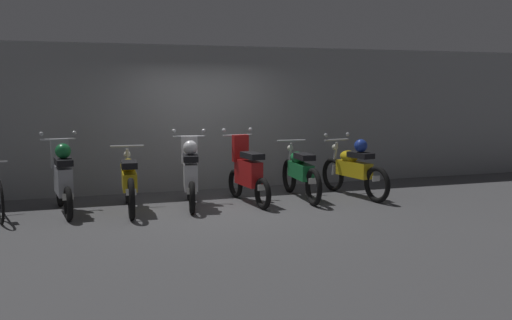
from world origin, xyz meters
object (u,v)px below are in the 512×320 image
Objects in this scene: motorbike_slot_5 at (354,168)px; motorbike_slot_4 at (300,172)px; motorbike_slot_0 at (63,178)px; motorbike_slot_2 at (190,173)px; motorbike_slot_3 at (247,173)px; motorbike_slot_1 at (129,181)px.

motorbike_slot_4 is at bearing 173.12° from motorbike_slot_5.
motorbike_slot_2 is at bearing -3.03° from motorbike_slot_0.
motorbike_slot_4 is (1.03, 0.07, -0.04)m from motorbike_slot_3.
motorbike_slot_2 and motorbike_slot_3 have the same top height.
motorbike_slot_3 reaches higher than motorbike_slot_1.
motorbike_slot_1 is 4.08m from motorbike_slot_5.
motorbike_slot_4 is (4.08, -0.04, -0.08)m from motorbike_slot_0.
motorbike_slot_0 is at bearing 171.87° from motorbike_slot_1.
motorbike_slot_2 reaches higher than motorbike_slot_5.
motorbike_slot_3 is (1.01, -0.00, -0.04)m from motorbike_slot_2.
motorbike_slot_0 is at bearing 179.38° from motorbike_slot_4.
motorbike_slot_0 is 2.05m from motorbike_slot_2.
motorbike_slot_5 reaches higher than motorbike_slot_1.
motorbike_slot_4 is (2.04, 0.06, -0.08)m from motorbike_slot_2.
motorbike_slot_2 reaches higher than motorbike_slot_1.
motorbike_slot_4 is at bearing -0.62° from motorbike_slot_0.
motorbike_slot_2 is (1.02, 0.04, 0.08)m from motorbike_slot_1.
motorbike_slot_0 is at bearing 176.97° from motorbike_slot_2.
motorbike_slot_1 is 1.03m from motorbike_slot_2.
motorbike_slot_1 is at bearing -177.88° from motorbike_slot_2.
motorbike_slot_2 is (2.05, -0.11, 0.00)m from motorbike_slot_0.
motorbike_slot_1 is at bearing -178.09° from motorbike_slot_4.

